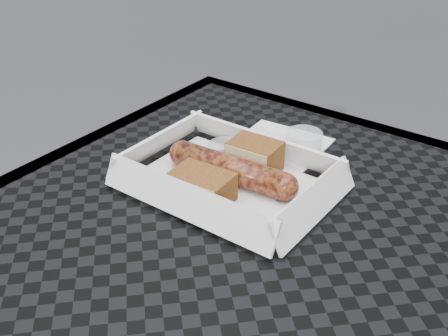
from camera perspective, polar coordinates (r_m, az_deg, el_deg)
name	(u,v)px	position (r m, az deg, el deg)	size (l,w,h in m)	color
food_tray	(229,184)	(0.69, 0.49, -1.65)	(0.22, 0.15, 0.00)	white
bratwurst	(231,169)	(0.69, 0.71, -0.12)	(0.18, 0.04, 0.03)	brown
bread_near	(255,156)	(0.71, 3.14, 1.23)	(0.06, 0.04, 0.04)	brown
bread_far	(202,187)	(0.65, -2.25, -1.91)	(0.07, 0.05, 0.04)	brown
veg_garnish	(245,220)	(0.63, 2.14, -5.29)	(0.03, 0.03, 0.00)	#FD450B
napkin	(279,146)	(0.79, 5.56, 2.26)	(0.12, 0.12, 0.00)	white
condiment_cup_sauce	(227,155)	(0.73, 0.27, 1.32)	(0.05, 0.05, 0.03)	maroon
condiment_cup_empty	(303,142)	(0.77, 8.08, 2.59)	(0.05, 0.05, 0.03)	silver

